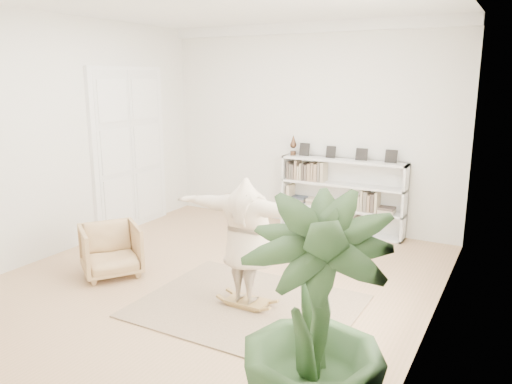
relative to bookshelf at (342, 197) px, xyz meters
The scene contains 9 objects.
floor 2.98m from the bookshelf, 104.79° to the right, with size 6.00×6.00×0.00m, color tan.
room_shell 2.97m from the bookshelf, behind, with size 6.00×6.00×6.00m.
doors 3.84m from the bookshelf, 156.24° to the right, with size 0.09×1.78×2.92m.
bookshelf is the anchor object (origin of this frame).
armchair 4.03m from the bookshelf, 122.08° to the right, with size 0.76×0.78×0.71m, color tan.
rug 3.44m from the bookshelf, 89.67° to the right, with size 2.50×2.00×0.02m, color tan.
rocker_board 3.43m from the bookshelf, 89.67° to the right, with size 0.49×0.30×0.10m.
person 3.39m from the bookshelf, 89.67° to the right, with size 1.84×0.50×1.50m, color beige.
houseplant 5.36m from the bookshelf, 73.09° to the right, with size 1.06×1.06×1.89m, color #305028.
Camera 1 is at (3.50, -5.34, 2.69)m, focal length 35.00 mm.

